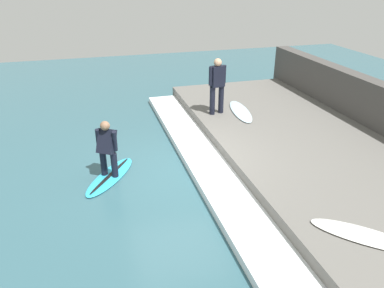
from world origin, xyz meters
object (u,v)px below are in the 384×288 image
surfboard_spare (364,236)px  surfboard_waiting_near (240,111)px  surfboard_riding (110,176)px  surfer_riding (107,146)px  surfer_waiting_near (217,83)px

surfboard_spare → surfboard_waiting_near: bearing=86.8°
surfboard_riding → surfboard_spare: surfboard_spare is taller
surfer_riding → surfer_waiting_near: 4.25m
surfboard_riding → surfer_riding: surfer_riding is taller
surfboard_riding → surfboard_waiting_near: size_ratio=0.94×
surfboard_riding → surfer_riding: bearing=-7.1°
surfer_riding → surfboard_spare: 5.58m
surfer_waiting_near → surfboard_riding: bearing=-146.2°
surfboard_riding → surfer_waiting_near: (3.50, 2.34, 1.37)m
surfer_riding → surfer_waiting_near: bearing=33.8°
surfboard_waiting_near → surfboard_spare: bearing=-93.2°
surfboard_riding → surfer_waiting_near: surfer_waiting_near is taller
surfboard_riding → surfboard_spare: bearing=-45.3°
surfboard_riding → surfer_riding: size_ratio=1.41×
surfer_waiting_near → surfboard_waiting_near: 1.22m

